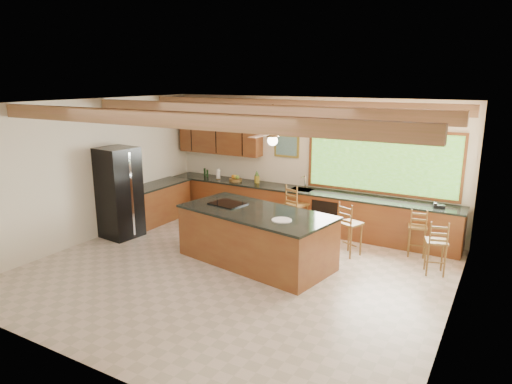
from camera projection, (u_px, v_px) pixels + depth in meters
The scene contains 9 objects.
ground at pixel (234, 272), 8.27m from camera, with size 7.20×7.20×0.00m, color beige.
room_shell at pixel (244, 145), 8.36m from camera, with size 7.27×6.54×3.02m.
counter_run at pixel (262, 208), 10.67m from camera, with size 7.12×3.10×1.23m.
island at pixel (256, 236), 8.60m from camera, with size 3.10×1.85×1.03m.
refrigerator at pixel (119, 193), 9.92m from camera, with size 0.84×0.82×1.98m.
bar_stool_a at pixel (296, 205), 10.07m from camera, with size 0.52×0.52×1.14m.
bar_stool_b at pixel (349, 225), 8.85m from camera, with size 0.51×0.51×1.09m.
bar_stool_c at pixel (417, 228), 8.85m from camera, with size 0.42×0.42×0.98m.
bar_stool_d at pixel (436, 243), 8.00m from camera, with size 0.45×0.45×1.01m.
Camera 1 is at (4.16, -6.46, 3.41)m, focal length 32.00 mm.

